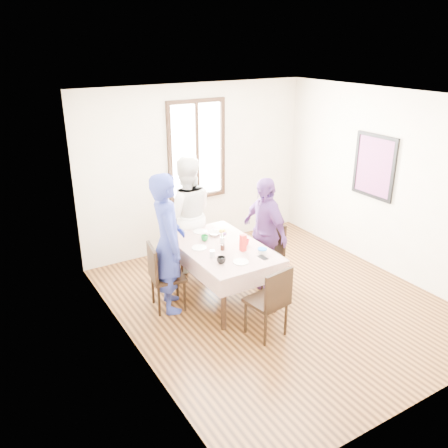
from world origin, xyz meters
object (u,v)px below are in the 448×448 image
(dining_table, at_px, (222,272))
(chair_far, at_px, (188,241))
(chair_right, at_px, (265,254))
(chair_near, at_px, (266,301))
(person_far, at_px, (188,215))
(chair_left, at_px, (168,276))
(person_left, at_px, (168,243))
(person_right, at_px, (264,232))

(dining_table, relative_size, chair_far, 1.62)
(chair_right, distance_m, chair_far, 1.22)
(chair_near, bearing_deg, dining_table, 81.55)
(dining_table, distance_m, person_far, 1.12)
(dining_table, xyz_separation_m, chair_near, (0.00, -1.02, 0.08))
(chair_far, bearing_deg, chair_left, 56.56)
(person_left, bearing_deg, chair_near, -132.79)
(chair_left, distance_m, person_far, 1.21)
(chair_left, height_order, person_right, person_right)
(person_far, bearing_deg, chair_left, 68.14)
(dining_table, distance_m, person_right, 0.84)
(chair_left, height_order, chair_right, same)
(person_far, bearing_deg, chair_right, 146.88)
(person_left, bearing_deg, chair_far, -24.25)
(person_right, bearing_deg, chair_far, -143.90)
(chair_left, bearing_deg, chair_far, 149.37)
(chair_near, relative_size, person_left, 0.49)
(chair_left, relative_size, person_far, 0.52)
(chair_far, distance_m, person_right, 1.26)
(dining_table, xyz_separation_m, chair_right, (0.74, 0.05, 0.08))
(dining_table, relative_size, person_far, 0.84)
(person_left, bearing_deg, person_right, -78.47)
(chair_right, distance_m, person_left, 1.54)
(chair_right, bearing_deg, chair_near, 142.10)
(chair_right, xyz_separation_m, person_far, (-0.74, 0.95, 0.43))
(person_left, relative_size, person_far, 1.04)
(chair_right, xyz_separation_m, chair_far, (-0.74, 0.97, 0.00))
(chair_right, bearing_deg, person_right, 87.02)
(chair_left, bearing_deg, person_left, 99.58)
(chair_right, relative_size, person_left, 0.49)
(chair_far, height_order, person_right, person_right)
(chair_right, bearing_deg, person_left, 83.41)
(chair_far, height_order, person_far, person_far)
(chair_near, xyz_separation_m, person_far, (0.00, 2.01, 0.43))
(chair_far, relative_size, chair_near, 1.00)
(chair_right, distance_m, person_far, 1.28)
(person_far, bearing_deg, person_left, 68.90)
(person_far, xyz_separation_m, person_right, (0.72, -0.95, -0.09))
(dining_table, height_order, person_left, person_left)
(dining_table, distance_m, chair_left, 0.76)
(dining_table, relative_size, person_left, 0.80)
(chair_left, relative_size, person_right, 0.57)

